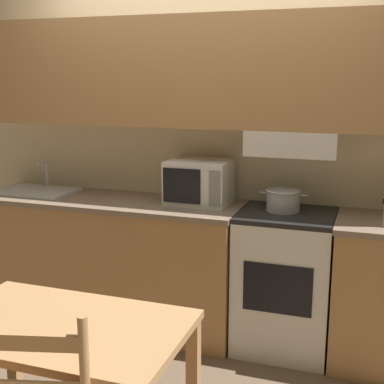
% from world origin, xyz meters
% --- Properties ---
extents(ground_plane, '(16.00, 16.00, 0.00)m').
position_xyz_m(ground_plane, '(0.00, 0.00, 0.00)').
color(ground_plane, brown).
extents(wall_back, '(5.63, 0.38, 2.55)m').
position_xyz_m(wall_back, '(0.01, -0.07, 1.54)').
color(wall_back, beige).
rests_on(wall_back, ground_plane).
extents(lower_counter_main, '(1.92, 0.60, 0.92)m').
position_xyz_m(lower_counter_main, '(-0.66, -0.29, 0.46)').
color(lower_counter_main, tan).
rests_on(lower_counter_main, ground_plane).
extents(stove_range, '(0.60, 0.56, 0.92)m').
position_xyz_m(stove_range, '(0.60, -0.28, 0.46)').
color(stove_range, white).
rests_on(stove_range, ground_plane).
extents(cooking_pot, '(0.30, 0.23, 0.14)m').
position_xyz_m(cooking_pot, '(0.57, -0.24, 1.00)').
color(cooking_pot, '#B7BABF').
rests_on(cooking_pot, stove_range).
extents(microwave, '(0.42, 0.35, 0.30)m').
position_xyz_m(microwave, '(-0.01, -0.20, 1.07)').
color(microwave, white).
rests_on(microwave, lower_counter_main).
extents(sink_basin, '(0.56, 0.37, 0.22)m').
position_xyz_m(sink_basin, '(-1.26, -0.29, 0.94)').
color(sink_basin, '#B7BABF').
rests_on(sink_basin, lower_counter_main).
extents(dining_table, '(1.07, 0.66, 0.74)m').
position_xyz_m(dining_table, '(-0.11, -1.78, 0.63)').
color(dining_table, tan).
rests_on(dining_table, ground_plane).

